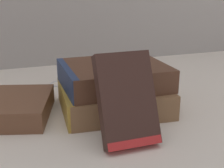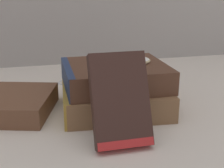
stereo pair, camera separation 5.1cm
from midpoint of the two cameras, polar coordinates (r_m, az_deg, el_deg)
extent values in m
plane|color=beige|center=(0.60, 3.32, -4.85)|extent=(3.00, 3.00, 0.00)
cube|color=brown|center=(0.60, 2.70, -2.55)|extent=(0.20, 0.19, 0.05)
cube|color=olive|center=(0.59, -5.88, -3.04)|extent=(0.03, 0.17, 0.05)
cube|color=#4C2D1E|center=(0.59, 2.97, 1.58)|extent=(0.19, 0.16, 0.04)
cube|color=navy|center=(0.57, -5.53, 1.00)|extent=(0.01, 0.15, 0.04)
cube|color=#331E19|center=(0.46, 4.63, -2.96)|extent=(0.09, 0.08, 0.14)
cube|color=#B22323|center=(0.46, 5.48, -10.84)|extent=(0.08, 0.03, 0.02)
cylinder|color=white|center=(0.60, 7.00, 4.28)|extent=(0.05, 0.05, 0.01)
torus|color=tan|center=(0.60, 7.00, 4.28)|extent=(0.05, 0.05, 0.01)
sphere|color=tan|center=(0.63, 6.18, 4.84)|extent=(0.01, 0.01, 0.01)
torus|color=#ADADB2|center=(0.74, -9.81, -0.33)|extent=(0.06, 0.06, 0.00)
torus|color=#ADADB2|center=(0.76, -6.24, 0.40)|extent=(0.06, 0.06, 0.00)
cylinder|color=#ADADB2|center=(0.75, -8.00, 0.04)|extent=(0.01, 0.01, 0.00)
camera|label=1|loc=(0.03, -87.40, 0.86)|focal=50.00mm
camera|label=2|loc=(0.03, 92.60, -0.86)|focal=50.00mm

